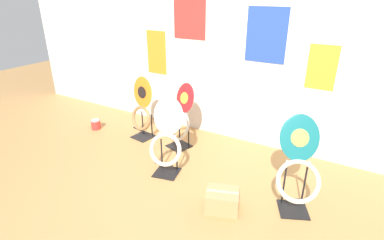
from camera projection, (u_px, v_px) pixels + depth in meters
ground_plane at (151, 212)px, 2.96m from camera, size 14.00×14.00×0.00m
wall_back at (235, 48)px, 3.98m from camera, size 8.00×0.07×2.60m
toilet_seat_display_orange_sun at (142, 109)px, 4.31m from camera, size 0.39×0.31×0.91m
toilet_seat_display_crimson_swirl at (180, 119)px, 4.05m from camera, size 0.46×0.41×0.89m
toilet_seat_display_white_plain at (166, 140)px, 3.44m from camera, size 0.43×0.37×0.91m
toilet_seat_display_teal_sax at (298, 171)px, 2.84m from camera, size 0.53×0.53×0.94m
paint_can at (96, 124)px, 4.70m from camera, size 0.15×0.15×0.15m
storage_box at (222, 200)px, 2.97m from camera, size 0.39×0.36×0.21m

